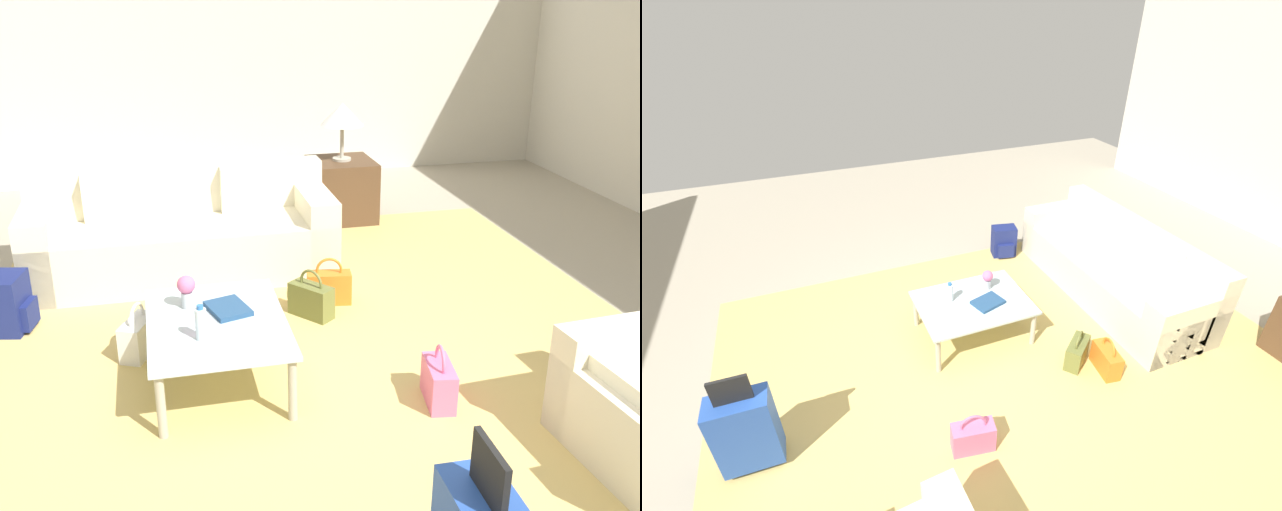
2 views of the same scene
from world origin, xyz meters
The scene contains 15 objects.
ground_plane centered at (0.00, 0.00, 0.00)m, with size 12.00×12.00×0.00m, color #A89E89.
wall_left centered at (-5.06, 0.00, 1.55)m, with size 0.12×8.00×3.10m, color beige.
area_rug centered at (-0.60, 0.20, 0.00)m, with size 5.20×4.40×0.01m, color tan.
couch centered at (-2.19, -0.60, 0.30)m, with size 0.86×2.37×0.84m.
coffee_table centered at (-0.40, -0.50, 0.36)m, with size 1.06×0.79×0.40m.
water_bottle centered at (-0.20, -0.60, 0.50)m, with size 0.06×0.06×0.20m.
coffee_table_book centered at (-0.52, -0.42, 0.42)m, with size 0.28×0.21×0.03m, color navy.
flower_vase centered at (-0.62, -0.65, 0.53)m, with size 0.11×0.11×0.21m.
side_table centered at (-3.20, 1.00, 0.30)m, with size 0.61×0.61×0.59m, color #513823.
table_lamp centered at (-3.20, 1.00, 1.03)m, with size 0.41×0.41×0.55m.
handbag_olive centered at (-1.13, 0.22, 0.13)m, with size 0.34×0.31×0.36m.
handbag_white centered at (-0.85, -0.96, 0.13)m, with size 0.35×0.26×0.36m.
handbag_orange centered at (-1.32, 0.40, 0.13)m, with size 0.19×0.34×0.36m.
handbag_pink centered at (0.10, 0.68, 0.13)m, with size 0.34×0.19×0.36m.
backpack_navy centered at (-1.40, -1.79, 0.19)m, with size 0.34×0.30×0.40m.
Camera 1 is at (3.31, -0.78, 2.25)m, focal length 40.00 mm.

